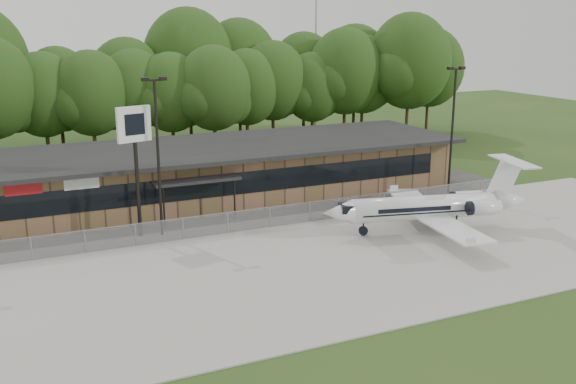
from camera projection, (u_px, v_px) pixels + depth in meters
name	position (u px, v px, depth m)	size (l,w,h in m)	color
ground	(357.00, 327.00, 29.32)	(160.00, 160.00, 0.00)	#264518
apron	(285.00, 267.00, 36.35)	(64.00, 18.00, 0.08)	#9E9B93
parking_lot	(221.00, 214.00, 46.47)	(50.00, 9.00, 0.06)	#383835
terminal	(201.00, 172.00, 49.82)	(41.00, 11.65, 4.30)	brown
fence	(242.00, 221.00, 42.32)	(46.00, 0.04, 1.52)	gray
treeline	(147.00, 84.00, 64.35)	(72.00, 12.00, 15.00)	#1C3A12
radio_mast	(316.00, 30.00, 77.13)	(0.20, 0.20, 25.00)	gray
light_pole_mid	(158.00, 146.00, 40.30)	(1.55, 0.30, 10.23)	black
light_pole_right	(453.00, 123.00, 49.49)	(1.55, 0.30, 10.23)	black
business_jet	(432.00, 208.00, 42.04)	(14.03, 12.62, 4.75)	white
pole_sign	(135.00, 138.00, 39.90)	(2.21, 0.81, 8.48)	black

